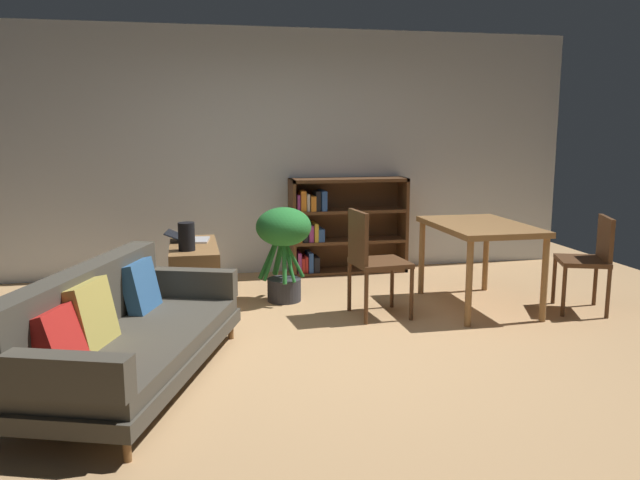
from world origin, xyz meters
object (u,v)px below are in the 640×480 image
object	(u,v)px
dining_table	(480,233)
dining_chair_far	(372,257)
media_console	(194,275)
open_laptop	(190,238)
desk_speaker	(187,237)
dining_chair_near	(590,256)
bookshelf	(339,226)
potted_floor_plant	(284,239)
fabric_couch	(119,331)

from	to	relation	value
dining_table	dining_chair_far	bearing A→B (deg)	-174.70
media_console	open_laptop	size ratio (longest dim) A/B	2.44
desk_speaker	dining_chair_near	size ratio (longest dim) A/B	0.29
desk_speaker	dining_chair_far	bearing A→B (deg)	-13.99
dining_table	dining_chair_near	xyz separation A→B (m)	(0.91, -0.34, -0.19)
dining_chair_far	dining_chair_near	bearing A→B (deg)	-7.06
bookshelf	dining_table	bearing A→B (deg)	-61.41
dining_table	bookshelf	distance (m)	1.91
media_console	potted_floor_plant	world-z (taller)	potted_floor_plant
media_console	dining_chair_far	bearing A→B (deg)	-23.81
media_console	potted_floor_plant	bearing A→B (deg)	-0.52
fabric_couch	potted_floor_plant	xyz separation A→B (m)	(1.34, 1.76, 0.25)
media_console	potted_floor_plant	xyz separation A→B (m)	(0.83, -0.01, 0.31)
dining_table	fabric_couch	bearing A→B (deg)	-158.46
dining_chair_near	bookshelf	world-z (taller)	bookshelf
fabric_couch	open_laptop	size ratio (longest dim) A/B	5.15
open_laptop	dining_table	size ratio (longest dim) A/B	0.36
fabric_couch	media_console	xyz separation A→B (m)	(0.50, 1.77, -0.06)
dining_table	dining_chair_near	bearing A→B (deg)	-20.49
fabric_couch	bookshelf	distance (m)	3.59
potted_floor_plant	dining_chair_far	xyz separation A→B (m)	(0.67, -0.66, -0.07)
fabric_couch	open_laptop	xyz separation A→B (m)	(0.47, 1.98, 0.25)
dining_chair_far	media_console	bearing A→B (deg)	156.19
desk_speaker	potted_floor_plant	world-z (taller)	potted_floor_plant
media_console	desk_speaker	world-z (taller)	desk_speaker
potted_floor_plant	dining_chair_far	distance (m)	0.94
fabric_couch	bookshelf	world-z (taller)	bookshelf
media_console	dining_chair_near	size ratio (longest dim) A/B	1.23
fabric_couch	open_laptop	bearing A→B (deg)	76.57
fabric_couch	media_console	bearing A→B (deg)	74.16
open_laptop	dining_chair_far	bearing A→B (deg)	-29.46
dining_chair_near	bookshelf	xyz separation A→B (m)	(-1.82, 2.01, 0.03)
potted_floor_plant	dining_chair_near	size ratio (longest dim) A/B	1.04
fabric_couch	media_console	size ratio (longest dim) A/B	2.11
media_console	open_laptop	xyz separation A→B (m)	(-0.03, 0.20, 0.31)
dining_chair_far	bookshelf	distance (m)	1.78
media_console	dining_table	xyz separation A→B (m)	(2.55, -0.57, 0.40)
media_console	dining_chair_near	distance (m)	3.58
media_console	desk_speaker	size ratio (longest dim) A/B	4.29
fabric_couch	dining_chair_far	size ratio (longest dim) A/B	2.37
dining_chair_near	dining_chair_far	bearing A→B (deg)	172.94
potted_floor_plant	bookshelf	world-z (taller)	bookshelf
dining_chair_far	open_laptop	bearing A→B (deg)	150.54
open_laptop	potted_floor_plant	bearing A→B (deg)	-13.72
desk_speaker	dining_chair_far	size ratio (longest dim) A/B	0.26
dining_table	open_laptop	bearing A→B (deg)	163.38
open_laptop	desk_speaker	size ratio (longest dim) A/B	1.75
potted_floor_plant	dining_chair_near	distance (m)	2.77
open_laptop	dining_chair_near	xyz separation A→B (m)	(3.49, -1.11, -0.10)
media_console	bookshelf	distance (m)	1.99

